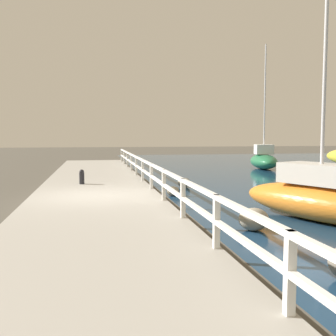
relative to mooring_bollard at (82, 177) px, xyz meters
name	(u,v)px	position (x,y,z in m)	size (l,w,h in m)	color
ground_plane	(96,203)	(0.52, -3.10, -0.53)	(120.00, 120.00, 0.00)	#4C473D
dock_walkway	(96,199)	(0.52, -3.10, -0.41)	(4.08, 36.00, 0.24)	#9E998E
railing	(157,175)	(2.46, -3.10, 0.33)	(0.10, 32.50, 0.90)	white
boulder_mid_strip	(254,219)	(3.96, -7.37, -0.27)	(0.68, 0.61, 0.51)	gray
boulder_far_strip	(173,191)	(3.20, -2.09, -0.36)	(0.45, 0.41, 0.34)	gray
boulder_downstream	(184,182)	(4.10, 0.12, -0.33)	(0.52, 0.47, 0.39)	gray
mooring_bollard	(82,177)	(0.00, 0.00, 0.00)	(0.19, 0.19, 0.57)	black
sailboat_orange	(321,198)	(5.98, -6.75, 0.05)	(3.17, 4.78, 5.42)	orange
sailboat_green	(264,160)	(11.11, 7.88, 0.06)	(2.36, 4.21, 7.78)	#236B42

